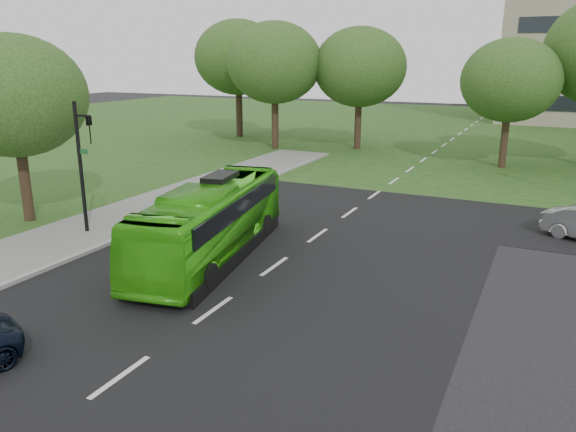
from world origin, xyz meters
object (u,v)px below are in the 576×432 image
object	(u,v)px
tree_park_f	(238,58)
traffic_light	(83,158)
tree_park_a	(275,63)
tree_park_b	(360,67)
tree_side_near	(14,96)
tree_park_c	(510,81)
bus	(211,221)

from	to	relation	value
tree_park_f	traffic_light	size ratio (longest dim) A/B	1.91
tree_park_a	tree_park_b	xyz separation A→B (m)	(6.20, 2.58, -0.33)
tree_park_a	tree_side_near	xyz separation A→B (m)	(-0.60, -23.82, -1.19)
tree_park_a	tree_park_c	bearing A→B (deg)	-2.59
tree_park_f	tree_side_near	distance (m)	29.23
tree_park_a	tree_park_b	bearing A→B (deg)	22.57
tree_park_b	tree_side_near	bearing A→B (deg)	-104.45
tree_park_b	traffic_light	bearing A→B (deg)	-95.73
tree_park_b	tree_park_f	distance (m)	12.62
bus	traffic_light	bearing A→B (deg)	169.12
tree_park_c	tree_side_near	distance (m)	29.39
tree_park_b	tree_park_c	size ratio (longest dim) A/B	1.13
traffic_light	bus	bearing A→B (deg)	1.98
tree_park_b	tree_park_c	xyz separation A→B (m)	(11.47, -3.38, -0.70)
tree_park_c	tree_side_near	xyz separation A→B (m)	(-18.27, -23.02, -0.16)
tree_park_a	bus	xyz separation A→B (m)	(9.68, -24.32, -5.41)
tree_park_b	tree_side_near	xyz separation A→B (m)	(-6.80, -26.40, -0.86)
tree_park_f	tree_side_near	bearing A→B (deg)	-78.95
bus	tree_side_near	bearing A→B (deg)	167.01
tree_park_a	traffic_light	bearing A→B (deg)	-81.76
tree_park_c	bus	distance (m)	25.23
tree_park_a	bus	distance (m)	26.73
tree_park_c	traffic_light	xyz separation A→B (m)	(-14.17, -23.45, -2.50)
tree_park_c	traffic_light	distance (m)	27.51
tree_park_c	tree_park_a	bearing A→B (deg)	177.41
tree_side_near	traffic_light	world-z (taller)	tree_side_near
tree_park_b	bus	world-z (taller)	tree_park_b
tree_side_near	tree_park_b	bearing A→B (deg)	75.55
traffic_light	tree_side_near	bearing A→B (deg)	176.71
tree_park_a	tree_park_b	size ratio (longest dim) A/B	1.04
traffic_light	tree_park_a	bearing A→B (deg)	100.91
tree_park_a	tree_park_c	size ratio (longest dim) A/B	1.18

